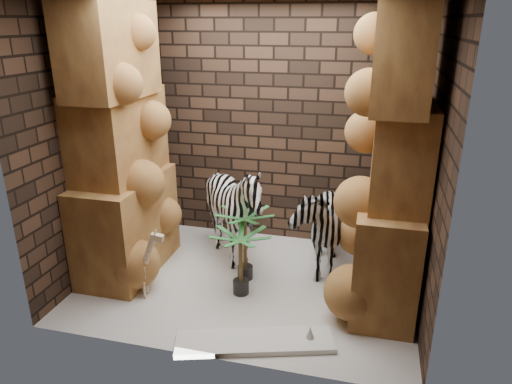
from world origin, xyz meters
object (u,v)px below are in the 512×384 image
(palm_front, at_px, (245,245))
(surfboard, at_px, (255,342))
(giraffe_toy, at_px, (134,262))
(palm_back, at_px, (241,263))
(zebra_right, at_px, (317,216))
(zebra_left, at_px, (235,217))

(palm_front, xyz_separation_m, surfboard, (0.39, -1.07, -0.39))
(giraffe_toy, relative_size, palm_back, 1.10)
(giraffe_toy, height_order, palm_back, giraffe_toy)
(giraffe_toy, xyz_separation_m, palm_back, (1.04, 0.31, -0.04))
(palm_front, height_order, surfboard, palm_front)
(zebra_right, bearing_deg, surfboard, -109.91)
(zebra_left, xyz_separation_m, giraffe_toy, (-0.80, -0.94, -0.19))
(zebra_right, xyz_separation_m, surfboard, (-0.34, -1.49, -0.63))
(giraffe_toy, relative_size, palm_front, 0.96)
(zebra_left, relative_size, surfboard, 0.92)
(palm_front, relative_size, surfboard, 0.59)
(zebra_right, relative_size, surfboard, 0.94)
(zebra_right, distance_m, palm_front, 0.87)
(zebra_right, xyz_separation_m, giraffe_toy, (-1.73, -1.03, -0.26))
(zebra_right, relative_size, palm_back, 1.83)
(zebra_left, relative_size, giraffe_toy, 1.64)
(zebra_left, bearing_deg, palm_front, -52.19)
(giraffe_toy, distance_m, surfboard, 1.51)
(zebra_left, bearing_deg, giraffe_toy, -125.34)
(palm_front, bearing_deg, giraffe_toy, -148.43)
(zebra_right, distance_m, giraffe_toy, 2.04)
(zebra_right, xyz_separation_m, zebra_left, (-0.94, -0.09, -0.07))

